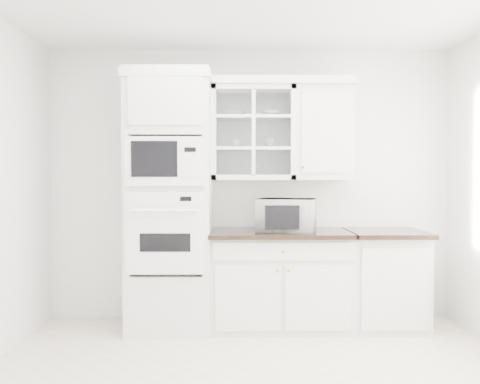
{
  "coord_description": "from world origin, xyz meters",
  "views": [
    {
      "loc": [
        -0.13,
        -2.97,
        1.44
      ],
      "look_at": [
        -0.1,
        1.05,
        1.3
      ],
      "focal_mm": 35.0,
      "sensor_mm": 36.0,
      "label": 1
    }
  ],
  "objects": [
    {
      "name": "crown_molding",
      "position": [
        -0.07,
        1.56,
        2.33
      ],
      "size": [
        2.14,
        0.38,
        0.07
      ],
      "primitive_type": "cube",
      "color": "white",
      "rests_on": "room_shell"
    },
    {
      "name": "cup_b",
      "position": [
        0.19,
        1.57,
        1.75
      ],
      "size": [
        0.1,
        0.1,
        0.09
      ],
      "primitive_type": "imported",
      "rotation": [
        0.0,
        0.0,
        -0.13
      ],
      "color": "white",
      "rests_on": "upper_cabinet_glass"
    },
    {
      "name": "oven_column",
      "position": [
        -0.75,
        1.42,
        1.2
      ],
      "size": [
        0.76,
        0.68,
        2.4
      ],
      "color": "silver",
      "rests_on": "ground"
    },
    {
      "name": "bowl_b",
      "position": [
        0.2,
        1.58,
        2.04
      ],
      "size": [
        0.2,
        0.2,
        0.06
      ],
      "primitive_type": "imported",
      "rotation": [
        0.0,
        0.0,
        0.07
      ],
      "color": "white",
      "rests_on": "upper_cabinet_glass"
    },
    {
      "name": "upper_cabinet_solid",
      "position": [
        0.71,
        1.58,
        1.85
      ],
      "size": [
        0.55,
        0.33,
        0.9
      ],
      "primitive_type": "cube",
      "color": "silver",
      "rests_on": "room_shell"
    },
    {
      "name": "upper_cabinet_glass",
      "position": [
        0.03,
        1.58,
        1.85
      ],
      "size": [
        0.8,
        0.33,
        0.9
      ],
      "color": "silver",
      "rests_on": "room_shell"
    },
    {
      "name": "extra_base_cabinet",
      "position": [
        1.28,
        1.45,
        0.46
      ],
      "size": [
        0.72,
        0.67,
        0.92
      ],
      "color": "silver",
      "rests_on": "ground"
    },
    {
      "name": "cup_a",
      "position": [
        -0.13,
        1.6,
        1.75
      ],
      "size": [
        0.13,
        0.13,
        0.08
      ],
      "primitive_type": "imported",
      "rotation": [
        0.0,
        0.0,
        0.34
      ],
      "color": "white",
      "rests_on": "upper_cabinet_glass"
    },
    {
      "name": "room_shell",
      "position": [
        0.0,
        0.43,
        1.78
      ],
      "size": [
        4.0,
        3.5,
        2.7
      ],
      "color": "white",
      "rests_on": "ground"
    },
    {
      "name": "base_cabinet_run",
      "position": [
        0.28,
        1.45,
        0.46
      ],
      "size": [
        1.32,
        0.67,
        0.92
      ],
      "color": "silver",
      "rests_on": "ground"
    },
    {
      "name": "bowl_a",
      "position": [
        -0.15,
        1.57,
        2.04
      ],
      "size": [
        0.25,
        0.25,
        0.05
      ],
      "primitive_type": "imported",
      "rotation": [
        0.0,
        0.0,
        -0.23
      ],
      "color": "white",
      "rests_on": "upper_cabinet_glass"
    },
    {
      "name": "countertop_microwave",
      "position": [
        0.34,
        1.41,
        1.07
      ],
      "size": [
        0.62,
        0.56,
        0.31
      ],
      "primitive_type": "imported",
      "rotation": [
        0.0,
        0.0,
        2.88
      ],
      "color": "white",
      "rests_on": "base_cabinet_run"
    }
  ]
}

